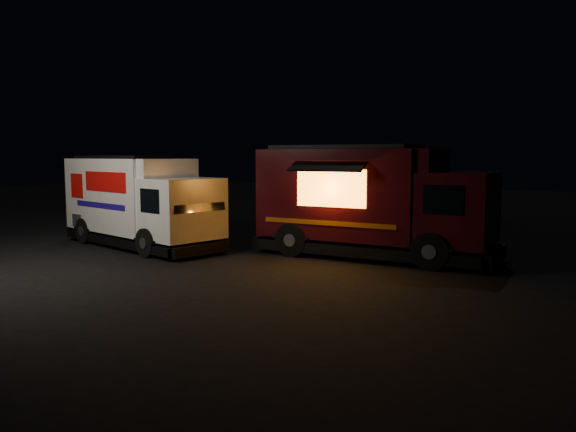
# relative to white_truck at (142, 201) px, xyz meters

# --- Properties ---
(ground) EXTENTS (80.00, 80.00, 0.00)m
(ground) POSITION_rel_white_truck_xyz_m (2.98, -1.82, -1.46)
(ground) COLOR black
(ground) RESTS_ON ground
(white_truck) EXTENTS (6.79, 3.65, 2.93)m
(white_truck) POSITION_rel_white_truck_xyz_m (0.00, 0.00, 0.00)
(white_truck) COLOR white
(white_truck) RESTS_ON ground
(red_truck) EXTENTS (6.95, 2.61, 3.22)m
(red_truck) POSITION_rel_white_truck_xyz_m (7.17, 2.01, 0.15)
(red_truck) COLOR #390A0E
(red_truck) RESTS_ON ground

